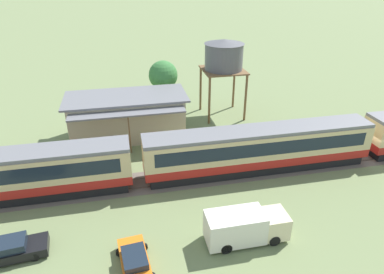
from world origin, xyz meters
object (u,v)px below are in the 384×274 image
at_px(station_building, 128,116).
at_px(delivery_truck_cream, 245,226).
at_px(parked_car_orange, 135,261).
at_px(water_tower, 224,56).
at_px(yard_tree_0, 163,75).
at_px(parked_car_black, 10,250).
at_px(passenger_train, 262,147).

xyz_separation_m(station_building, delivery_truck_cream, (7.10, -18.22, -1.19)).
height_order(station_building, parked_car_orange, station_building).
bearing_deg(station_building, delivery_truck_cream, -68.71).
distance_m(water_tower, parked_car_orange, 26.80).
bearing_deg(yard_tree_0, water_tower, -14.15).
distance_m(station_building, water_tower, 13.42).
relative_size(station_building, parked_car_black, 2.74).
bearing_deg(parked_car_orange, parked_car_black, 66.00).
bearing_deg(parked_car_black, yard_tree_0, 52.69).
xyz_separation_m(parked_car_orange, parked_car_black, (-7.93, 2.63, 0.06)).
xyz_separation_m(parked_car_black, yard_tree_0, (13.25, 21.86, 4.46)).
bearing_deg(station_building, passenger_train, -39.67).
bearing_deg(delivery_truck_cream, parked_car_orange, -173.05).
height_order(parked_car_orange, yard_tree_0, yard_tree_0).
xyz_separation_m(passenger_train, water_tower, (0.15, 13.28, 5.19)).
relative_size(station_building, delivery_truck_cream, 2.25).
relative_size(parked_car_orange, delivery_truck_cream, 0.74).
xyz_separation_m(station_building, parked_car_black, (-8.47, -16.52, -1.76)).
relative_size(passenger_train, parked_car_orange, 15.38).
bearing_deg(delivery_truck_cream, yard_tree_0, 95.64).
bearing_deg(parked_car_black, station_building, 56.75).
bearing_deg(parked_car_black, delivery_truck_cream, -12.33).
relative_size(passenger_train, water_tower, 6.93).
relative_size(parked_car_orange, parked_car_black, 0.90).
bearing_deg(parked_car_orange, yard_tree_0, -17.88).
relative_size(water_tower, parked_car_orange, 2.22).
xyz_separation_m(water_tower, parked_car_orange, (-12.43, -22.70, -6.96)).
relative_size(parked_car_black, delivery_truck_cream, 0.82).
distance_m(parked_car_black, delivery_truck_cream, 15.68).
relative_size(station_building, water_tower, 1.37).
xyz_separation_m(delivery_truck_cream, yard_tree_0, (-2.33, 23.56, 3.88)).
relative_size(passenger_train, parked_car_black, 13.89).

